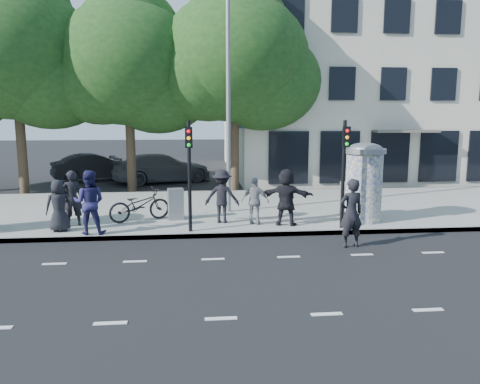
{
  "coord_description": "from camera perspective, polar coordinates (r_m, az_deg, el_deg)",
  "views": [
    {
      "loc": [
        -0.44,
        -10.32,
        3.73
      ],
      "look_at": [
        0.91,
        3.5,
        1.41
      ],
      "focal_mm": 35.0,
      "sensor_mm": 36.0,
      "label": 1
    }
  ],
  "objects": [
    {
      "name": "ped_b",
      "position": [
        15.95,
        -19.79,
        -0.74
      ],
      "size": [
        0.78,
        0.66,
        1.82
      ],
      "primitive_type": "imported",
      "rotation": [
        0.0,
        0.0,
        3.53
      ],
      "color": "black",
      "rests_on": "sidewalk"
    },
    {
      "name": "tree_mid_left",
      "position": [
        24.36,
        -25.81,
        15.08
      ],
      "size": [
        7.2,
        7.2,
        9.57
      ],
      "color": "#38281C",
      "rests_on": "ground"
    },
    {
      "name": "traffic_pole_far",
      "position": [
        14.93,
        12.58,
        3.48
      ],
      "size": [
        0.22,
        0.31,
        3.4
      ],
      "color": "black",
      "rests_on": "sidewalk"
    },
    {
      "name": "ped_a",
      "position": [
        15.4,
        -21.22,
        -1.56
      ],
      "size": [
        0.91,
        0.73,
        1.61
      ],
      "primitive_type": "imported",
      "rotation": [
        0.0,
        0.0,
        3.45
      ],
      "color": "black",
      "rests_on": "sidewalk"
    },
    {
      "name": "ped_d",
      "position": [
        15.53,
        -2.21,
        -0.52
      ],
      "size": [
        1.24,
        0.85,
        1.78
      ],
      "primitive_type": "imported",
      "rotation": [
        0.0,
        0.0,
        2.97
      ],
      "color": "black",
      "rests_on": "sidewalk"
    },
    {
      "name": "lane_dash_near",
      "position": [
        8.95,
        -2.33,
        -15.17
      ],
      "size": [
        32.0,
        0.12,
        0.01
      ],
      "primitive_type": "cube",
      "color": "silver",
      "rests_on": "ground"
    },
    {
      "name": "building",
      "position": [
        32.84,
        17.15,
        13.02
      ],
      "size": [
        20.3,
        15.85,
        12.0
      ],
      "color": "beige",
      "rests_on": "ground"
    },
    {
      "name": "ground",
      "position": [
        10.98,
        -3.0,
        -10.4
      ],
      "size": [
        120.0,
        120.0,
        0.0
      ],
      "primitive_type": "plane",
      "color": "black",
      "rests_on": "ground"
    },
    {
      "name": "bicycle",
      "position": [
        16.15,
        -12.14,
        -1.55
      ],
      "size": [
        1.54,
        2.21,
        1.1
      ],
      "primitive_type": "imported",
      "rotation": [
        0.0,
        0.0,
        2.0
      ],
      "color": "black",
      "rests_on": "sidewalk"
    },
    {
      "name": "cabinet_right",
      "position": [
        16.83,
        13.21,
        -0.9
      ],
      "size": [
        0.62,
        0.46,
        1.25
      ],
      "primitive_type": "cube",
      "rotation": [
        0.0,
        0.0,
        -0.04
      ],
      "color": "gray",
      "rests_on": "sidewalk"
    },
    {
      "name": "man_road",
      "position": [
        13.53,
        13.38,
        -2.52
      ],
      "size": [
        0.79,
        0.59,
        1.96
      ],
      "primitive_type": "imported",
      "rotation": [
        0.0,
        0.0,
        3.32
      ],
      "color": "black",
      "rests_on": "ground"
    },
    {
      "name": "cabinet_left",
      "position": [
        16.18,
        -7.84,
        -1.46
      ],
      "size": [
        0.57,
        0.45,
        1.07
      ],
      "primitive_type": "cube",
      "rotation": [
        0.0,
        0.0,
        0.17
      ],
      "color": "gray",
      "rests_on": "sidewalk"
    },
    {
      "name": "ad_column_right",
      "position": [
        16.19,
        14.87,
        1.37
      ],
      "size": [
        1.36,
        1.36,
        2.65
      ],
      "color": "beige",
      "rests_on": "sidewalk"
    },
    {
      "name": "sidewalk",
      "position": [
        18.2,
        -4.08,
        -2.14
      ],
      "size": [
        40.0,
        8.0,
        0.15
      ],
      "primitive_type": "cube",
      "color": "gray",
      "rests_on": "ground"
    },
    {
      "name": "lane_dash_far",
      "position": [
        12.31,
        -3.3,
        -8.18
      ],
      "size": [
        32.0,
        0.12,
        0.01
      ],
      "primitive_type": "cube",
      "color": "silver",
      "rests_on": "ground"
    },
    {
      "name": "car_mid",
      "position": [
        27.72,
        -17.25,
        2.9
      ],
      "size": [
        3.35,
        4.88,
        1.52
      ],
      "primitive_type": "imported",
      "rotation": [
        0.0,
        0.0,
        1.99
      ],
      "color": "black",
      "rests_on": "ground"
    },
    {
      "name": "ped_e",
      "position": [
        15.26,
        1.86,
        -1.12
      ],
      "size": [
        1.03,
        0.79,
        1.55
      ],
      "primitive_type": "imported",
      "rotation": [
        0.0,
        0.0,
        2.81
      ],
      "color": "gray",
      "rests_on": "sidewalk"
    },
    {
      "name": "curb",
      "position": [
        14.35,
        -3.65,
        -5.31
      ],
      "size": [
        40.0,
        0.1,
        0.16
      ],
      "primitive_type": "cube",
      "color": "slate",
      "rests_on": "ground"
    },
    {
      "name": "street_lamp",
      "position": [
        17.03,
        -1.43,
        13.05
      ],
      "size": [
        0.25,
        0.93,
        8.0
      ],
      "color": "slate",
      "rests_on": "sidewalk"
    },
    {
      "name": "tree_center",
      "position": [
        22.85,
        -0.7,
        15.96
      ],
      "size": [
        7.0,
        7.0,
        9.3
      ],
      "color": "#38281C",
      "rests_on": "ground"
    },
    {
      "name": "car_right",
      "position": [
        26.21,
        -9.47,
        2.9
      ],
      "size": [
        3.89,
        5.84,
        1.57
      ],
      "primitive_type": "imported",
      "rotation": [
        0.0,
        0.0,
        1.91
      ],
      "color": "#525459",
      "rests_on": "ground"
    },
    {
      "name": "traffic_pole_near",
      "position": [
        14.19,
        -6.2,
        3.35
      ],
      "size": [
        0.22,
        0.31,
        3.4
      ],
      "color": "black",
      "rests_on": "sidewalk"
    },
    {
      "name": "ped_c",
      "position": [
        14.76,
        -17.9,
        -1.19
      ],
      "size": [
        0.97,
        0.77,
        1.94
      ],
      "primitive_type": "imported",
      "rotation": [
        0.0,
        0.0,
        3.1
      ],
      "color": "#201E4C",
      "rests_on": "sidewalk"
    },
    {
      "name": "ped_f",
      "position": [
        15.21,
        5.66,
        -0.61
      ],
      "size": [
        1.83,
        1.1,
        1.86
      ],
      "primitive_type": "imported",
      "rotation": [
        0.0,
        0.0,
        2.84
      ],
      "color": "black",
      "rests_on": "sidewalk"
    },
    {
      "name": "tree_near_left",
      "position": [
        23.34,
        -13.55,
        14.96
      ],
      "size": [
        6.8,
        6.8,
        8.97
      ],
      "color": "#38281C",
      "rests_on": "ground"
    }
  ]
}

